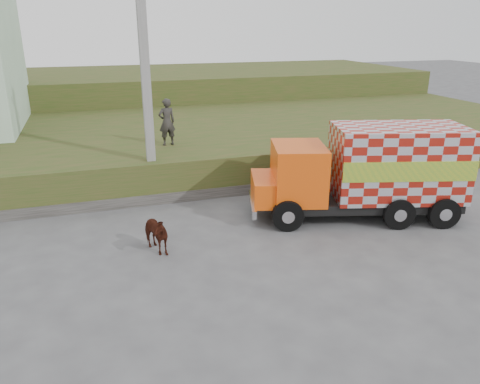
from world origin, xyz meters
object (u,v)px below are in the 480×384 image
object	(u,v)px
utility_pole	(146,87)
pedestrian	(167,122)
cow	(153,233)
cargo_truck	(369,171)

from	to	relation	value
utility_pole	pedestrian	distance (m)	2.81
utility_pole	pedestrian	world-z (taller)	utility_pole
utility_pole	cow	size ratio (longest dim) A/B	5.93
cargo_truck	pedestrian	xyz separation A→B (m)	(-5.60, 5.88, 0.86)
utility_pole	pedestrian	xyz separation A→B (m)	(0.96, 2.07, -1.64)
utility_pole	cow	distance (m)	5.55
cow	utility_pole	bearing A→B (deg)	60.19
cargo_truck	cow	bearing A→B (deg)	-160.89
cargo_truck	pedestrian	distance (m)	8.16
cargo_truck	pedestrian	size ratio (longest dim) A/B	3.84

